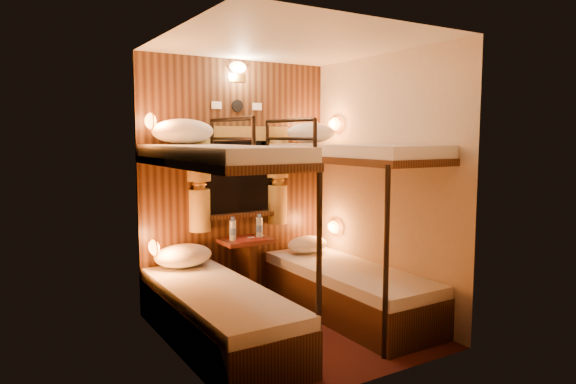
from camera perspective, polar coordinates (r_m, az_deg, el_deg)
floor at (r=4.54m, az=0.41°, el=-15.12°), size 2.10×2.10×0.00m
ceiling at (r=4.30m, az=0.43°, el=16.23°), size 2.10×2.10×0.00m
wall_back at (r=5.17m, az=-5.73°, el=1.16°), size 2.40×0.00×2.40m
wall_front at (r=3.42m, az=9.76°, el=-1.48°), size 2.40×0.00×2.40m
wall_left at (r=3.83m, az=-12.40°, el=-0.72°), size 0.00×2.40×2.40m
wall_right at (r=4.86m, az=10.49°, el=0.76°), size 0.00×2.40×2.40m
back_panel at (r=5.16m, az=-5.66°, el=1.15°), size 2.00×0.03×2.40m
bunk_left at (r=4.14m, az=-7.84°, el=-9.17°), size 0.72×1.90×1.82m
bunk_right at (r=4.79m, az=6.62°, el=-7.04°), size 0.72×1.90×1.82m
window at (r=5.13m, az=-5.51°, el=0.91°), size 1.00×0.12×0.79m
curtains at (r=5.10m, az=-5.35°, el=1.81°), size 1.10×0.22×1.00m
back_fixtures at (r=5.14m, az=-5.61°, el=12.81°), size 0.54×0.09×0.48m
reading_lamps at (r=4.86m, az=-3.94°, el=1.32°), size 2.00×0.20×1.25m
table at (r=5.13m, az=-4.66°, el=-7.79°), size 0.50×0.34×0.66m
bottle_left at (r=5.00m, az=-6.16°, el=-4.25°), size 0.07×0.07×0.23m
bottle_right at (r=5.12m, az=-3.21°, el=-3.94°), size 0.07×0.07×0.24m
sachet_a at (r=5.12m, az=-4.15°, el=-5.07°), size 0.08×0.06×0.01m
sachet_b at (r=5.23m, az=-3.21°, el=-4.83°), size 0.08×0.06×0.01m
pillow_lower_left at (r=4.83m, az=-11.57°, el=-6.94°), size 0.54×0.38×0.21m
pillow_lower_right at (r=5.32m, az=2.17°, el=-5.84°), size 0.44×0.31×0.17m
pillow_upper_left at (r=4.65m, az=-11.61°, el=6.64°), size 0.56×0.40×0.22m
pillow_upper_right at (r=5.16m, az=2.56°, el=6.60°), size 0.52×0.37×0.20m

